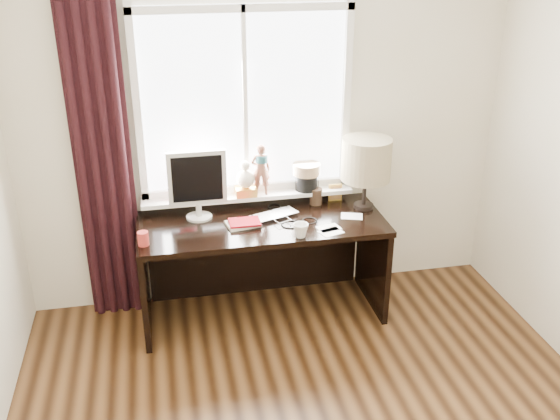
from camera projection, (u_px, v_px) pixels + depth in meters
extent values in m
cube|color=silver|center=(266.00, 128.00, 4.42)|extent=(3.50, 0.00, 2.60)
imported|color=silver|center=(274.00, 215.00, 4.36)|extent=(0.39, 0.32, 0.03)
imported|color=white|center=(301.00, 230.00, 4.06)|extent=(0.14, 0.14, 0.10)
cylinder|color=#A92B23|center=(143.00, 239.00, 3.96)|extent=(0.07, 0.07, 0.09)
cube|color=white|center=(244.00, 102.00, 4.30)|extent=(1.40, 0.02, 1.30)
cube|color=silver|center=(247.00, 188.00, 4.53)|extent=(1.50, 0.05, 0.05)
cube|color=silver|center=(243.00, 8.00, 4.02)|extent=(1.50, 0.05, 0.05)
cube|color=silver|center=(137.00, 109.00, 4.14)|extent=(0.05, 0.05, 1.40)
cube|color=silver|center=(346.00, 98.00, 4.41)|extent=(0.05, 0.05, 1.40)
cube|color=silver|center=(245.00, 103.00, 4.27)|extent=(0.03, 0.05, 1.30)
cube|color=silver|center=(248.00, 195.00, 4.50)|extent=(1.52, 0.18, 0.03)
cylinder|color=#6F0007|center=(185.00, 184.00, 4.36)|extent=(0.13, 0.13, 0.23)
cube|color=gold|center=(246.00, 191.00, 4.45)|extent=(0.15, 0.12, 0.06)
sphere|color=beige|center=(246.00, 179.00, 4.41)|extent=(0.13, 0.13, 0.13)
sphere|color=beige|center=(245.00, 166.00, 4.37)|extent=(0.07, 0.07, 0.07)
imported|color=brown|center=(262.00, 169.00, 4.41)|extent=(0.14, 0.10, 0.38)
cylinder|color=#1E4C51|center=(262.00, 159.00, 4.37)|extent=(0.09, 0.09, 0.05)
cylinder|color=black|center=(306.00, 182.00, 4.54)|extent=(0.16, 0.16, 0.12)
cylinder|color=#8C6B4C|center=(307.00, 169.00, 4.50)|extent=(0.20, 0.20, 0.08)
cube|color=black|center=(104.00, 166.00, 4.21)|extent=(0.38, 0.05, 2.25)
cylinder|color=black|center=(82.00, 173.00, 4.17)|extent=(0.06, 0.06, 2.20)
cylinder|color=black|center=(96.00, 172.00, 4.18)|extent=(0.06, 0.06, 2.20)
cylinder|color=black|center=(110.00, 171.00, 4.20)|extent=(0.06, 0.06, 2.20)
cylinder|color=black|center=(124.00, 170.00, 4.22)|extent=(0.06, 0.06, 2.20)
cube|color=black|center=(262.00, 224.00, 4.30)|extent=(1.70, 0.70, 0.04)
cube|color=black|center=(144.00, 283.00, 4.31)|extent=(0.04, 0.64, 0.71)
cube|color=black|center=(373.00, 260.00, 4.61)|extent=(0.04, 0.64, 0.71)
cube|color=black|center=(255.00, 250.00, 4.76)|extent=(1.60, 0.03, 0.71)
cylinder|color=beige|center=(199.00, 217.00, 4.35)|extent=(0.18, 0.18, 0.01)
cylinder|color=beige|center=(199.00, 209.00, 4.32)|extent=(0.04, 0.04, 0.10)
cube|color=beige|center=(197.00, 178.00, 4.23)|extent=(0.40, 0.04, 0.38)
cube|color=black|center=(197.00, 179.00, 4.21)|extent=(0.34, 0.01, 0.32)
cube|color=beige|center=(243.00, 224.00, 4.24)|extent=(0.24, 0.20, 0.02)
cube|color=maroon|center=(244.00, 222.00, 4.23)|extent=(0.21, 0.15, 0.01)
cylinder|color=black|center=(316.00, 196.00, 4.55)|extent=(0.09, 0.09, 0.12)
cylinder|color=black|center=(314.00, 190.00, 4.53)|extent=(0.01, 0.01, 0.22)
cylinder|color=black|center=(318.00, 192.00, 4.53)|extent=(0.01, 0.01, 0.19)
cylinder|color=black|center=(316.00, 187.00, 4.53)|extent=(0.01, 0.01, 0.25)
cylinder|color=black|center=(318.00, 192.00, 4.55)|extent=(0.01, 0.01, 0.17)
cube|color=gold|center=(335.00, 192.00, 4.60)|extent=(0.10, 0.02, 0.13)
cube|color=#996633|center=(336.00, 193.00, 4.59)|extent=(0.08, 0.01, 0.10)
cylinder|color=black|center=(363.00, 206.00, 4.50)|extent=(0.14, 0.14, 0.03)
cylinder|color=black|center=(364.00, 190.00, 4.45)|extent=(0.03, 0.03, 0.22)
cylinder|color=tan|center=(366.00, 159.00, 4.36)|extent=(0.35, 0.35, 0.30)
cube|color=white|center=(329.00, 228.00, 4.20)|extent=(0.17, 0.14, 0.00)
cube|color=white|center=(352.00, 216.00, 4.37)|extent=(0.18, 0.15, 0.00)
cube|color=white|center=(331.00, 232.00, 4.14)|extent=(0.18, 0.15, 0.00)
torus|color=black|center=(290.00, 224.00, 4.24)|extent=(0.13, 0.13, 0.01)
torus|color=black|center=(310.00, 221.00, 4.30)|extent=(0.14, 0.14, 0.01)
torus|color=black|center=(275.00, 207.00, 4.52)|extent=(0.12, 0.12, 0.01)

